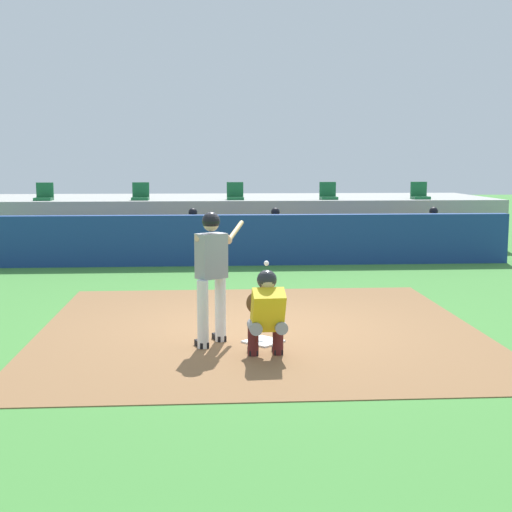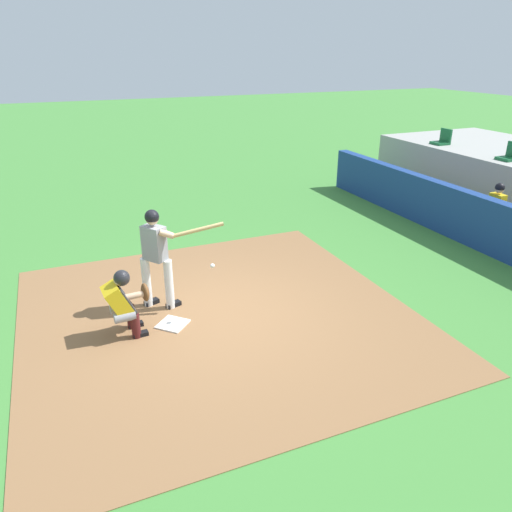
# 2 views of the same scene
# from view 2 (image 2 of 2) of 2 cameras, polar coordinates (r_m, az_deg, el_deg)

# --- Properties ---
(ground_plane) EXTENTS (80.00, 80.00, 0.00)m
(ground_plane) POSITION_cam_2_polar(r_m,az_deg,el_deg) (8.38, -4.45, -7.03)
(ground_plane) COLOR #428438
(dirt_infield) EXTENTS (6.40, 6.40, 0.01)m
(dirt_infield) POSITION_cam_2_polar(r_m,az_deg,el_deg) (8.38, -4.45, -7.00)
(dirt_infield) COLOR olive
(dirt_infield) RESTS_ON ground
(home_plate) EXTENTS (0.62, 0.62, 0.02)m
(home_plate) POSITION_cam_2_polar(r_m,az_deg,el_deg) (8.19, -9.80, -7.91)
(home_plate) COLOR white
(home_plate) RESTS_ON dirt_infield
(batter_at_plate) EXTENTS (0.73, 1.35, 1.80)m
(batter_at_plate) POSITION_cam_2_polar(r_m,az_deg,el_deg) (8.34, -11.62, 0.33)
(batter_at_plate) COLOR silver
(batter_at_plate) RESTS_ON ground
(catcher_crouched) EXTENTS (0.50, 1.79, 1.13)m
(catcher_crouched) POSITION_cam_2_polar(r_m,az_deg,el_deg) (7.83, -15.22, -5.07)
(catcher_crouched) COLOR gray
(catcher_crouched) RESTS_ON ground
(dugout_wall) EXTENTS (13.00, 0.30, 1.20)m
(dugout_wall) POSITION_cam_2_polar(r_m,az_deg,el_deg) (11.69, 27.23, 2.57)
(dugout_wall) COLOR navy
(dugout_wall) RESTS_ON ground
(dugout_player_0) EXTENTS (0.49, 0.70, 1.30)m
(dugout_player_0) POSITION_cam_2_polar(r_m,az_deg,el_deg) (12.98, 26.06, 5.02)
(dugout_player_0) COLOR #939399
(dugout_player_0) RESTS_ON ground
(stadium_seat_0) EXTENTS (0.46, 0.46, 0.48)m
(stadium_seat_0) POSITION_cam_2_polar(r_m,az_deg,el_deg) (16.97, 21.13, 12.66)
(stadium_seat_0) COLOR #196033
(stadium_seat_0) RESTS_ON stands_platform
(stadium_seat_1) EXTENTS (0.46, 0.46, 0.48)m
(stadium_seat_1) POSITION_cam_2_polar(r_m,az_deg,el_deg) (15.22, 27.80, 10.49)
(stadium_seat_1) COLOR #196033
(stadium_seat_1) RESTS_ON stands_platform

